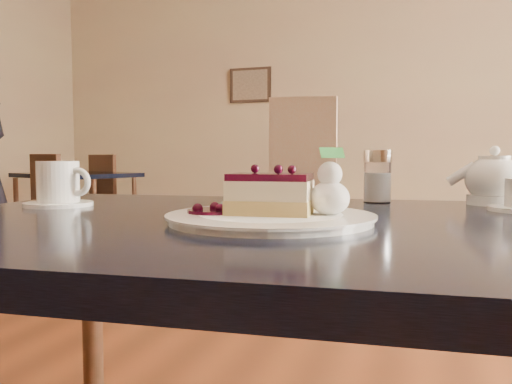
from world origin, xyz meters
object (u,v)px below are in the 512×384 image
(dessert_plate, at_px, (270,218))
(coffee_set, at_px, (59,186))
(bg_table_far_left, at_px, (79,244))
(tea_set, at_px, (499,184))
(main_table, at_px, (277,268))
(cheesecake_slice, at_px, (270,194))

(dessert_plate, bearing_deg, coffee_set, 166.79)
(coffee_set, relative_size, bg_table_far_left, 0.08)
(dessert_plate, bearing_deg, bg_table_far_left, 131.41)
(coffee_set, relative_size, tea_set, 0.61)
(main_table, relative_size, bg_table_far_left, 0.73)
(dessert_plate, height_order, tea_set, tea_set)
(main_table, distance_m, bg_table_far_left, 4.12)
(main_table, bearing_deg, coffee_set, 168.33)
(cheesecake_slice, distance_m, tea_set, 0.52)
(cheesecake_slice, xyz_separation_m, tea_set, (0.36, 0.38, 0.00))
(coffee_set, bearing_deg, tea_set, 18.05)
(cheesecake_slice, relative_size, bg_table_far_left, 0.07)
(cheesecake_slice, height_order, coffee_set, coffee_set)
(dessert_plate, bearing_deg, tea_set, 46.39)
(coffee_set, distance_m, bg_table_far_left, 3.80)
(cheesecake_slice, bearing_deg, bg_table_far_left, 127.00)
(cheesecake_slice, bearing_deg, coffee_set, 162.38)
(dessert_plate, bearing_deg, cheesecake_slice, 0.00)
(tea_set, bearing_deg, main_table, -138.01)
(cheesecake_slice, relative_size, coffee_set, 0.91)
(dessert_plate, relative_size, cheesecake_slice, 2.36)
(bg_table_far_left, bearing_deg, cheesecake_slice, -29.19)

